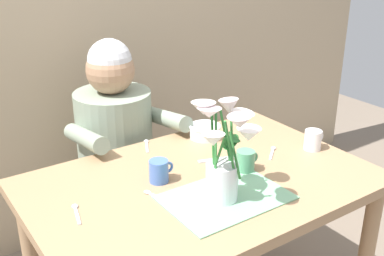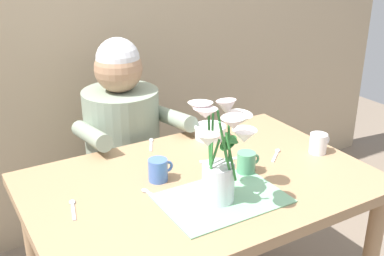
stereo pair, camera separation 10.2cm
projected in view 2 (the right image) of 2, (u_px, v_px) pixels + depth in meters
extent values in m
cube|color=#9E7A56|center=(201.00, 184.00, 1.68)|extent=(1.20, 0.80, 0.04)
cylinder|color=#9E7A56|center=(258.00, 193.00, 2.35)|extent=(0.06, 0.06, 0.70)
cylinder|color=#4C4C56|center=(128.00, 225.00, 2.35)|extent=(0.30, 0.30, 0.40)
cylinder|color=gray|center=(123.00, 142.00, 2.18)|extent=(0.34, 0.34, 0.50)
sphere|color=#A37A5B|center=(118.00, 69.00, 2.05)|extent=(0.21, 0.21, 0.21)
sphere|color=silver|center=(118.00, 60.00, 2.03)|extent=(0.19, 0.19, 0.19)
cylinder|color=gray|center=(91.00, 135.00, 1.93)|extent=(0.07, 0.33, 0.12)
cylinder|color=gray|center=(173.00, 118.00, 2.11)|extent=(0.07, 0.33, 0.12)
cube|color=#7AB289|center=(222.00, 199.00, 1.55)|extent=(0.40, 0.28, 0.00)
cylinder|color=silver|center=(218.00, 183.00, 1.52)|extent=(0.10, 0.10, 0.13)
cylinder|color=#2D7533|center=(229.00, 147.00, 1.51)|extent=(0.02, 0.04, 0.17)
cone|color=white|center=(240.00, 119.00, 1.51)|extent=(0.11, 0.11, 0.05)
sphere|color=#E5D14C|center=(240.00, 118.00, 1.51)|extent=(0.02, 0.02, 0.02)
cylinder|color=#2D7533|center=(222.00, 142.00, 1.49)|extent=(0.03, 0.05, 0.21)
cone|color=silver|center=(227.00, 108.00, 1.48)|extent=(0.09, 0.09, 0.06)
sphere|color=#E5D14C|center=(227.00, 106.00, 1.48)|extent=(0.02, 0.02, 0.02)
cylinder|color=#2D7533|center=(209.00, 143.00, 1.48)|extent=(0.03, 0.06, 0.21)
cone|color=white|center=(200.00, 109.00, 1.46)|extent=(0.11, 0.11, 0.05)
sphere|color=#E5D14C|center=(200.00, 107.00, 1.46)|extent=(0.02, 0.02, 0.02)
cylinder|color=#2D7533|center=(212.00, 145.00, 1.47)|extent=(0.06, 0.08, 0.20)
cone|color=silver|center=(205.00, 113.00, 1.43)|extent=(0.11, 0.11, 0.03)
sphere|color=#E5D14C|center=(205.00, 112.00, 1.43)|extent=(0.02, 0.02, 0.02)
cylinder|color=#2D7533|center=(213.00, 159.00, 1.45)|extent=(0.02, 0.05, 0.15)
cone|color=white|center=(208.00, 140.00, 1.40)|extent=(0.10, 0.10, 0.04)
sphere|color=#E5D14C|center=(208.00, 139.00, 1.40)|extent=(0.02, 0.02, 0.02)
cylinder|color=#2D7533|center=(225.00, 151.00, 1.42)|extent=(0.07, 0.03, 0.21)
cone|color=silver|center=(234.00, 123.00, 1.34)|extent=(0.09, 0.08, 0.04)
sphere|color=#E5D14C|center=(234.00, 122.00, 1.34)|extent=(0.02, 0.02, 0.02)
cylinder|color=#2D7533|center=(231.00, 157.00, 1.46)|extent=(0.02, 0.05, 0.15)
cone|color=white|center=(244.00, 136.00, 1.41)|extent=(0.08, 0.08, 0.04)
sphere|color=#E5D14C|center=(244.00, 135.00, 1.41)|extent=(0.02, 0.02, 0.02)
ellipsoid|color=#2D7533|center=(228.00, 143.00, 1.52)|extent=(0.10, 0.08, 0.04)
ellipsoid|color=#2D7533|center=(230.00, 140.00, 1.51)|extent=(0.09, 0.07, 0.05)
cylinder|color=white|center=(210.00, 132.00, 2.00)|extent=(0.13, 0.13, 0.05)
torus|color=white|center=(210.00, 127.00, 1.99)|extent=(0.14, 0.14, 0.01)
cube|color=silver|center=(224.00, 160.00, 1.81)|extent=(0.19, 0.08, 0.00)
cylinder|color=silver|center=(318.00, 143.00, 1.86)|extent=(0.07, 0.07, 0.08)
torus|color=silver|center=(325.00, 140.00, 1.87)|extent=(0.04, 0.01, 0.04)
cylinder|color=#476BB7|center=(158.00, 170.00, 1.65)|extent=(0.07, 0.07, 0.08)
torus|color=#476BB7|center=(168.00, 166.00, 1.67)|extent=(0.04, 0.01, 0.04)
cylinder|color=#569970|center=(246.00, 163.00, 1.70)|extent=(0.07, 0.07, 0.08)
torus|color=#569970|center=(255.00, 159.00, 1.72)|extent=(0.04, 0.01, 0.04)
cube|color=silver|center=(151.00, 146.00, 1.93)|extent=(0.05, 0.09, 0.00)
ellipsoid|color=silver|center=(151.00, 140.00, 1.98)|extent=(0.03, 0.03, 0.01)
cube|color=silver|center=(156.00, 197.00, 1.56)|extent=(0.04, 0.10, 0.00)
ellipsoid|color=silver|center=(145.00, 190.00, 1.59)|extent=(0.03, 0.03, 0.01)
cube|color=silver|center=(73.00, 211.00, 1.48)|extent=(0.03, 0.10, 0.00)
ellipsoid|color=silver|center=(72.00, 202.00, 1.53)|extent=(0.03, 0.03, 0.01)
cube|color=silver|center=(275.00, 157.00, 1.84)|extent=(0.08, 0.07, 0.00)
ellipsoid|color=silver|center=(278.00, 150.00, 1.88)|extent=(0.03, 0.03, 0.01)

